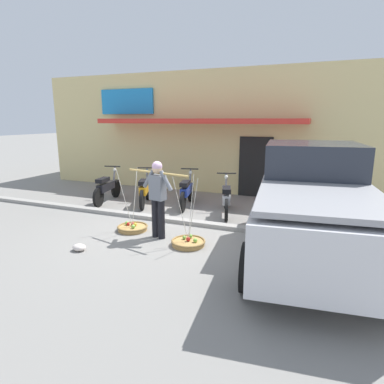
{
  "coord_description": "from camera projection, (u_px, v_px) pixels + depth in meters",
  "views": [
    {
      "loc": [
        3.25,
        -6.44,
        2.55
      ],
      "look_at": [
        0.42,
        0.6,
        0.85
      ],
      "focal_mm": 30.33,
      "sensor_mm": 36.0,
      "label": 1
    }
  ],
  "objects": [
    {
      "name": "motorcycle_third_in_row",
      "position": [
        187.0,
        192.0,
        9.61
      ],
      "size": [
        0.59,
        1.8,
        1.09
      ],
      "color": "black",
      "rests_on": "ground"
    },
    {
      "name": "parked_truck",
      "position": [
        312.0,
        204.0,
        5.96
      ],
      "size": [
        2.56,
        4.88,
        2.1
      ],
      "color": "silver",
      "rests_on": "ground"
    },
    {
      "name": "storefront_building",
      "position": [
        222.0,
        130.0,
        13.52
      ],
      "size": [
        13.0,
        6.0,
        4.2
      ],
      "color": "#DBC684",
      "rests_on": "ground"
    },
    {
      "name": "fruit_basket_left_side",
      "position": [
        133.0,
        227.0,
        7.61
      ],
      "size": [
        0.71,
        0.71,
        1.45
      ],
      "color": "#B2894C",
      "rests_on": "ground"
    },
    {
      "name": "motorcycle_nearest_shop",
      "position": [
        107.0,
        188.0,
        10.15
      ],
      "size": [
        0.56,
        1.8,
        1.09
      ],
      "color": "black",
      "rests_on": "ground"
    },
    {
      "name": "wooden_crate",
      "position": [
        271.0,
        213.0,
        8.48
      ],
      "size": [
        0.44,
        0.36,
        0.32
      ],
      "primitive_type": "cube",
      "color": "olive",
      "rests_on": "ground"
    },
    {
      "name": "fruit_vendor",
      "position": [
        158.0,
        194.0,
        6.96
      ],
      "size": [
        1.58,
        0.42,
        1.7
      ],
      "color": "black",
      "rests_on": "ground"
    },
    {
      "name": "plastic_litter_bag",
      "position": [
        79.0,
        247.0,
        6.43
      ],
      "size": [
        0.28,
        0.22,
        0.14
      ],
      "primitive_type": "ellipsoid",
      "color": "silver",
      "rests_on": "ground"
    },
    {
      "name": "motorcycle_second_in_row",
      "position": [
        145.0,
        190.0,
        9.83
      ],
      "size": [
        0.8,
        1.72,
        1.09
      ],
      "color": "black",
      "rests_on": "ground"
    },
    {
      "name": "fruit_basket_right_side",
      "position": [
        188.0,
        242.0,
        6.7
      ],
      "size": [
        0.71,
        0.71,
        1.45
      ],
      "color": "#B2894C",
      "rests_on": "ground"
    },
    {
      "name": "motorcycle_end_of_row",
      "position": [
        226.0,
        198.0,
        8.8
      ],
      "size": [
        0.69,
        1.77,
        1.09
      ],
      "color": "black",
      "rests_on": "ground"
    },
    {
      "name": "ground_plane",
      "position": [
        166.0,
        231.0,
        7.57
      ],
      "size": [
        90.0,
        90.0,
        0.0
      ],
      "primitive_type": "plane",
      "color": "gray"
    },
    {
      "name": "sidewalk_curb",
      "position": [
        178.0,
        221.0,
        8.19
      ],
      "size": [
        20.0,
        0.24,
        0.1
      ],
      "primitive_type": "cube",
      "color": "gray",
      "rests_on": "ground"
    }
  ]
}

